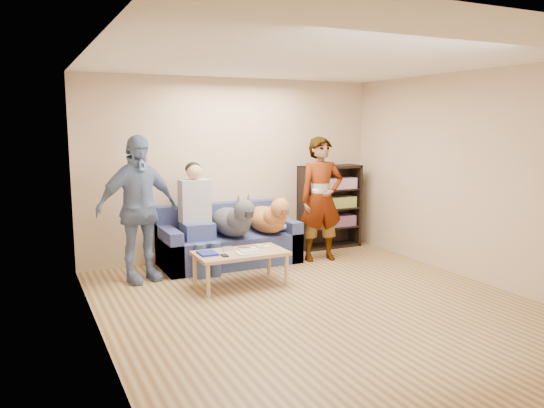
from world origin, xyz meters
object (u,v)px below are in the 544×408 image
person_standing_right (321,199)px  dog_tan (268,218)px  sofa (228,243)px  coffee_table (240,255)px  person_seated (197,213)px  dog_gray (233,220)px  notebook_blue (208,253)px  camera_silver (228,249)px  bookshelf (329,205)px  person_standing_left (138,209)px

person_standing_right → dog_tan: (-0.75, 0.18, -0.24)m
sofa → coffee_table: (-0.24, -1.04, 0.09)m
person_seated → dog_gray: person_seated is taller
person_standing_right → notebook_blue: size_ratio=6.80×
notebook_blue → camera_silver: bearing=14.0°
notebook_blue → camera_silver: camera_silver is taller
person_seated → dog_gray: bearing=-11.7°
bookshelf → notebook_blue: bearing=-153.4°
person_seated → bookshelf: 2.32m
camera_silver → dog_gray: 0.81m
notebook_blue → dog_gray: 1.02m
person_seated → sofa: bearing=14.6°
person_seated → bookshelf: size_ratio=1.13×
coffee_table → bookshelf: bearing=32.0°
person_standing_left → camera_silver: person_standing_left is taller
person_standing_right → coffee_table: 1.72m
coffee_table → bookshelf: 2.43m
dog_tan → bookshelf: 1.36m
coffee_table → notebook_blue: bearing=172.9°
person_standing_left → camera_silver: size_ratio=16.55×
person_standing_right → sofa: 1.46m
person_standing_right → notebook_blue: (-1.91, -0.59, -0.45)m
person_seated → person_standing_right: bearing=-8.9°
dog_gray → sofa: bearing=87.0°
dog_gray → person_seated: bearing=168.3°
dog_tan → person_seated: bearing=174.6°
notebook_blue → dog_tan: size_ratio=0.22×
person_standing_right → person_seated: bearing=179.6°
dog_tan → person_standing_right: bearing=-13.4°
camera_silver → sofa: 1.01m
camera_silver → sofa: size_ratio=0.06×
person_seated → bookshelf: (2.29, 0.36, -0.09)m
person_standing_right → coffee_table: person_standing_right is taller
coffee_table → person_standing_right: bearing=23.0°
person_standing_right → camera_silver: bearing=-153.8°
dog_gray → coffee_table: (-0.23, -0.82, -0.28)m
person_standing_left → bookshelf: size_ratio=1.40×
camera_silver → dog_tan: (0.88, 0.70, 0.20)m
camera_silver → sofa: bearing=68.5°
person_standing_right → sofa: bearing=171.0°
sofa → person_seated: size_ratio=1.29×
camera_silver → notebook_blue: bearing=-166.0°
person_standing_right → notebook_blue: bearing=-154.3°
person_standing_left → coffee_table: size_ratio=1.66×
notebook_blue → person_seated: bearing=79.7°
camera_silver → sofa: sofa is taller
person_standing_right → dog_gray: size_ratio=1.40×
person_standing_right → camera_silver: person_standing_right is taller
person_standing_left → notebook_blue: 1.06m
camera_silver → bookshelf: 2.46m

